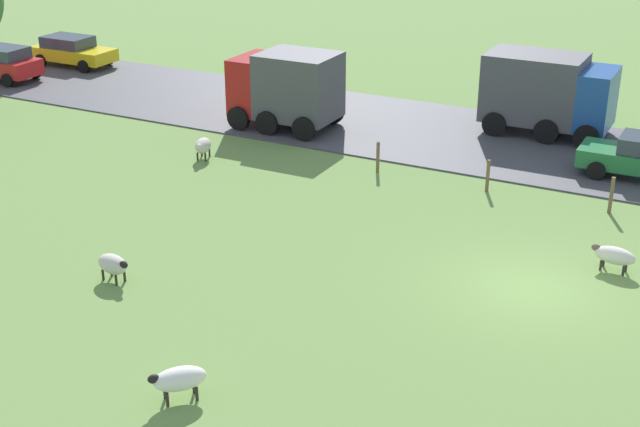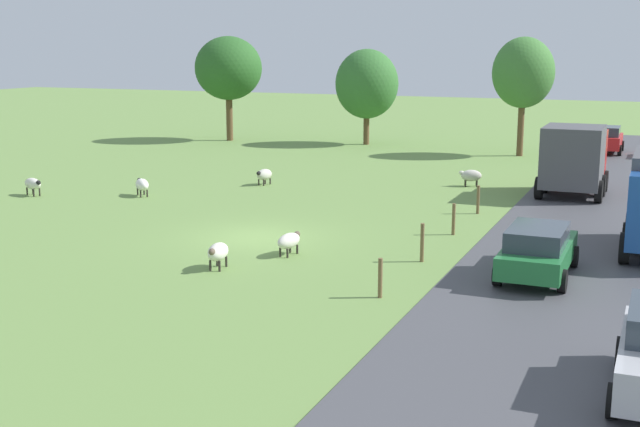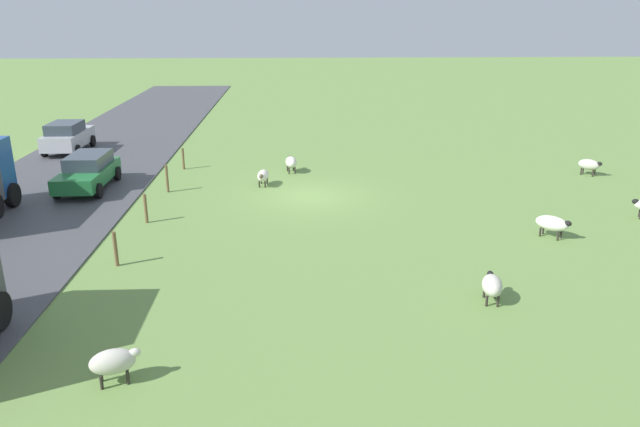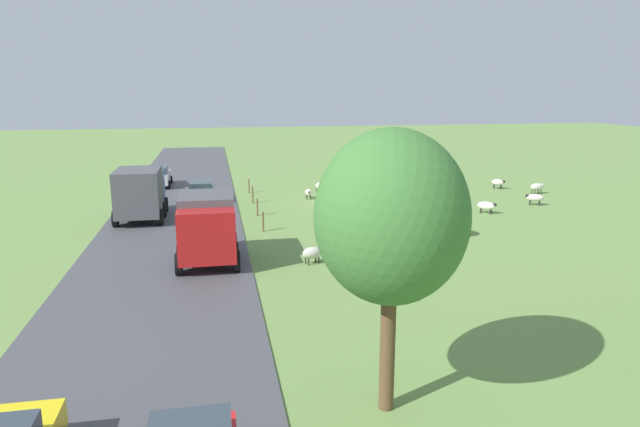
{
  "view_description": "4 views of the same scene",
  "coord_description": "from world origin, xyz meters",
  "px_view_note": "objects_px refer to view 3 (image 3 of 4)",
  "views": [
    {
      "loc": [
        -20.86,
        -4.53,
        11.03
      ],
      "look_at": [
        -0.07,
        6.23,
        0.96
      ],
      "focal_mm": 49.18,
      "sensor_mm": 36.0,
      "label": 1
    },
    {
      "loc": [
        12.94,
        -25.16,
        6.62
      ],
      "look_at": [
        1.61,
        1.87,
        0.64
      ],
      "focal_mm": 46.62,
      "sensor_mm": 36.0,
      "label": 2
    },
    {
      "loc": [
        0.59,
        24.77,
        7.6
      ],
      "look_at": [
        -0.29,
        4.0,
        0.57
      ],
      "focal_mm": 33.81,
      "sensor_mm": 36.0,
      "label": 3
    },
    {
      "loc": [
        8.83,
        37.75,
        7.93
      ],
      "look_at": [
        2.71,
        5.96,
        0.63
      ],
      "focal_mm": 31.25,
      "sensor_mm": 36.0,
      "label": 4
    }
  ],
  "objects_px": {
    "sheep_4": "(589,165)",
    "sheep_5": "(263,176)",
    "sheep_1": "(552,223)",
    "sheep_7": "(492,285)",
    "sheep_2": "(291,162)",
    "sheep_6": "(113,362)",
    "car_1": "(88,171)",
    "car_2": "(67,136)"
  },
  "relations": [
    {
      "from": "sheep_4",
      "to": "sheep_5",
      "type": "distance_m",
      "value": 15.73
    },
    {
      "from": "sheep_1",
      "to": "sheep_7",
      "type": "xyz_separation_m",
      "value": [
        3.66,
        4.8,
        -0.02
      ]
    },
    {
      "from": "sheep_2",
      "to": "sheep_6",
      "type": "relative_size",
      "value": 1.04
    },
    {
      "from": "sheep_2",
      "to": "car_1",
      "type": "bearing_deg",
      "value": 16.3
    },
    {
      "from": "car_1",
      "to": "car_2",
      "type": "distance_m",
      "value": 8.31
    },
    {
      "from": "sheep_4",
      "to": "car_1",
      "type": "distance_m",
      "value": 23.45
    },
    {
      "from": "sheep_2",
      "to": "sheep_7",
      "type": "xyz_separation_m",
      "value": [
        -5.53,
        14.18,
        -0.02
      ]
    },
    {
      "from": "sheep_1",
      "to": "car_2",
      "type": "bearing_deg",
      "value": -33.37
    },
    {
      "from": "sheep_4",
      "to": "sheep_6",
      "type": "distance_m",
      "value": 24.47
    },
    {
      "from": "car_2",
      "to": "sheep_2",
      "type": "bearing_deg",
      "value": 158.6
    },
    {
      "from": "sheep_2",
      "to": "car_2",
      "type": "distance_m",
      "value": 13.43
    },
    {
      "from": "sheep_7",
      "to": "car_1",
      "type": "relative_size",
      "value": 0.25
    },
    {
      "from": "sheep_6",
      "to": "car_1",
      "type": "height_order",
      "value": "car_1"
    },
    {
      "from": "car_1",
      "to": "sheep_4",
      "type": "bearing_deg",
      "value": -176.4
    },
    {
      "from": "sheep_1",
      "to": "sheep_4",
      "type": "height_order",
      "value": "sheep_4"
    },
    {
      "from": "car_2",
      "to": "car_1",
      "type": "bearing_deg",
      "value": 115.03
    },
    {
      "from": "sheep_7",
      "to": "sheep_1",
      "type": "bearing_deg",
      "value": -127.29
    },
    {
      "from": "sheep_2",
      "to": "sheep_5",
      "type": "xyz_separation_m",
      "value": [
        1.27,
        2.33,
        -0.05
      ]
    },
    {
      "from": "sheep_2",
      "to": "sheep_5",
      "type": "distance_m",
      "value": 2.65
    },
    {
      "from": "sheep_7",
      "to": "car_1",
      "type": "height_order",
      "value": "car_1"
    },
    {
      "from": "sheep_2",
      "to": "sheep_4",
      "type": "bearing_deg",
      "value": 175.42
    },
    {
      "from": "sheep_1",
      "to": "sheep_2",
      "type": "height_order",
      "value": "sheep_2"
    },
    {
      "from": "sheep_2",
      "to": "car_1",
      "type": "relative_size",
      "value": 0.27
    },
    {
      "from": "sheep_5",
      "to": "car_1",
      "type": "bearing_deg",
      "value": 2.22
    },
    {
      "from": "sheep_4",
      "to": "car_1",
      "type": "relative_size",
      "value": 0.24
    },
    {
      "from": "sheep_7",
      "to": "car_2",
      "type": "relative_size",
      "value": 0.28
    },
    {
      "from": "sheep_1",
      "to": "sheep_6",
      "type": "bearing_deg",
      "value": 32.49
    },
    {
      "from": "sheep_7",
      "to": "car_1",
      "type": "xyz_separation_m",
      "value": [
        14.51,
        -11.56,
        0.35
      ]
    },
    {
      "from": "sheep_2",
      "to": "sheep_4",
      "type": "distance_m",
      "value": 14.46
    },
    {
      "from": "sheep_2",
      "to": "sheep_5",
      "type": "bearing_deg",
      "value": 61.41
    },
    {
      "from": "sheep_5",
      "to": "sheep_6",
      "type": "distance_m",
      "value": 15.46
    },
    {
      "from": "sheep_5",
      "to": "sheep_6",
      "type": "relative_size",
      "value": 1.1
    },
    {
      "from": "sheep_4",
      "to": "sheep_6",
      "type": "bearing_deg",
      "value": 42.21
    },
    {
      "from": "sheep_5",
      "to": "car_2",
      "type": "bearing_deg",
      "value": -32.76
    },
    {
      "from": "sheep_7",
      "to": "sheep_5",
      "type": "bearing_deg",
      "value": -60.17
    },
    {
      "from": "sheep_1",
      "to": "car_2",
      "type": "height_order",
      "value": "car_2"
    },
    {
      "from": "sheep_2",
      "to": "sheep_5",
      "type": "height_order",
      "value": "sheep_2"
    },
    {
      "from": "sheep_4",
      "to": "sheep_7",
      "type": "bearing_deg",
      "value": 55.71
    },
    {
      "from": "sheep_2",
      "to": "sheep_4",
      "type": "relative_size",
      "value": 1.09
    },
    {
      "from": "car_1",
      "to": "sheep_6",
      "type": "bearing_deg",
      "value": 109.4
    },
    {
      "from": "sheep_7",
      "to": "car_2",
      "type": "bearing_deg",
      "value": -46.63
    },
    {
      "from": "sheep_5",
      "to": "car_2",
      "type": "distance_m",
      "value": 13.36
    }
  ]
}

